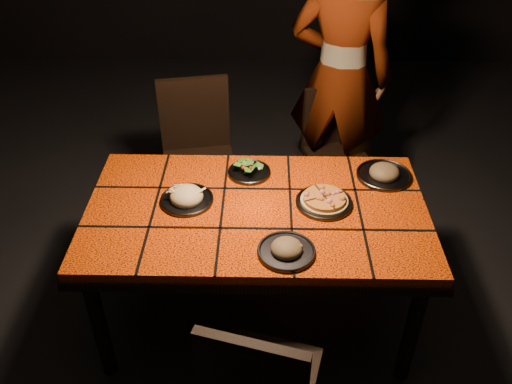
{
  "coord_description": "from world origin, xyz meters",
  "views": [
    {
      "loc": [
        0.04,
        -1.99,
        2.33
      ],
      "look_at": [
        -0.0,
        0.03,
        0.82
      ],
      "focal_mm": 38.0,
      "sensor_mm": 36.0,
      "label": 1
    }
  ],
  "objects_px": {
    "chair_far_right": "(334,142)",
    "diner": "(340,77)",
    "plate_pizza": "(324,201)",
    "plate_pasta": "(187,198)",
    "dining_table": "(257,221)",
    "chair_far_left": "(198,146)"
  },
  "relations": [
    {
      "from": "chair_far_right",
      "to": "plate_pizza",
      "type": "relative_size",
      "value": 2.82
    },
    {
      "from": "plate_pasta",
      "to": "chair_far_left",
      "type": "bearing_deg",
      "value": 93.53
    },
    {
      "from": "diner",
      "to": "plate_pasta",
      "type": "xyz_separation_m",
      "value": [
        -0.83,
        -1.1,
        -0.12
      ]
    },
    {
      "from": "diner",
      "to": "plate_pasta",
      "type": "distance_m",
      "value": 1.39
    },
    {
      "from": "dining_table",
      "to": "diner",
      "type": "height_order",
      "value": "diner"
    },
    {
      "from": "chair_far_right",
      "to": "diner",
      "type": "bearing_deg",
      "value": 68.13
    },
    {
      "from": "chair_far_left",
      "to": "plate_pizza",
      "type": "xyz_separation_m",
      "value": [
        0.7,
        -0.83,
        0.22
      ]
    },
    {
      "from": "dining_table",
      "to": "chair_far_left",
      "type": "height_order",
      "value": "chair_far_left"
    },
    {
      "from": "chair_far_right",
      "to": "plate_pizza",
      "type": "height_order",
      "value": "chair_far_right"
    },
    {
      "from": "chair_far_left",
      "to": "chair_far_right",
      "type": "distance_m",
      "value": 0.89
    },
    {
      "from": "chair_far_right",
      "to": "plate_pizza",
      "type": "bearing_deg",
      "value": -115.6
    },
    {
      "from": "plate_pizza",
      "to": "plate_pasta",
      "type": "bearing_deg",
      "value": 179.3
    },
    {
      "from": "chair_far_left",
      "to": "chair_far_right",
      "type": "relative_size",
      "value": 1.15
    },
    {
      "from": "dining_table",
      "to": "plate_pasta",
      "type": "distance_m",
      "value": 0.35
    },
    {
      "from": "diner",
      "to": "dining_table",
      "type": "bearing_deg",
      "value": 83.93
    },
    {
      "from": "chair_far_left",
      "to": "plate_pizza",
      "type": "distance_m",
      "value": 1.11
    },
    {
      "from": "plate_pizza",
      "to": "plate_pasta",
      "type": "relative_size",
      "value": 1.15
    },
    {
      "from": "dining_table",
      "to": "diner",
      "type": "distance_m",
      "value": 1.27
    },
    {
      "from": "dining_table",
      "to": "plate_pasta",
      "type": "bearing_deg",
      "value": 172.52
    },
    {
      "from": "diner",
      "to": "plate_pasta",
      "type": "bearing_deg",
      "value": 70.43
    },
    {
      "from": "chair_far_right",
      "to": "dining_table",
      "type": "bearing_deg",
      "value": -130.98
    },
    {
      "from": "chair_far_right",
      "to": "plate_pasta",
      "type": "relative_size",
      "value": 3.25
    }
  ]
}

